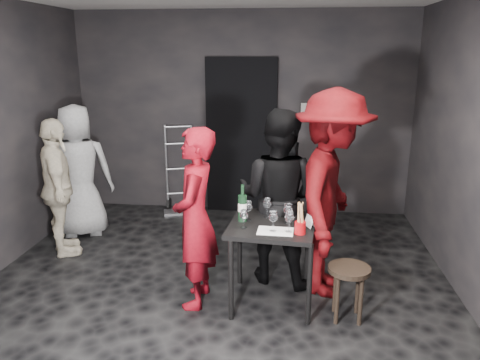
# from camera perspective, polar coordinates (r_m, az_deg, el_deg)

# --- Properties ---
(floor) EXTENTS (4.50, 5.00, 0.02)m
(floor) POSITION_cam_1_polar(r_m,az_deg,el_deg) (4.43, -3.37, -14.03)
(floor) COLOR black
(floor) RESTS_ON ground
(wall_back) EXTENTS (4.50, 0.04, 2.70)m
(wall_back) POSITION_cam_1_polar(r_m,az_deg,el_deg) (6.38, 0.22, 8.06)
(wall_back) COLOR black
(wall_back) RESTS_ON ground
(wall_front) EXTENTS (4.50, 0.04, 2.70)m
(wall_front) POSITION_cam_1_polar(r_m,az_deg,el_deg) (1.68, -19.04, -15.27)
(wall_front) COLOR black
(wall_front) RESTS_ON ground
(doorway) EXTENTS (0.95, 0.10, 2.10)m
(doorway) POSITION_cam_1_polar(r_m,az_deg,el_deg) (6.37, 0.16, 5.31)
(doorway) COLOR black
(doorway) RESTS_ON ground
(wallbox_upper) EXTENTS (0.12, 0.06, 0.12)m
(wallbox_upper) POSITION_cam_1_polar(r_m,az_deg,el_deg) (6.29, 7.99, 8.71)
(wallbox_upper) COLOR #B7B7B2
(wallbox_upper) RESTS_ON wall_back
(wallbox_lower) EXTENTS (0.10, 0.06, 0.14)m
(wallbox_lower) POSITION_cam_1_polar(r_m,az_deg,el_deg) (6.30, 9.81, 8.19)
(wallbox_lower) COLOR #B7B7B2
(wallbox_lower) RESTS_ON wall_back
(hand_truck) EXTENTS (0.40, 0.34, 1.21)m
(hand_truck) POSITION_cam_1_polar(r_m,az_deg,el_deg) (6.57, -7.36, -1.95)
(hand_truck) COLOR #B2B2B7
(hand_truck) RESTS_ON floor
(tasting_table) EXTENTS (0.72, 0.72, 0.75)m
(tasting_table) POSITION_cam_1_polar(r_m,az_deg,el_deg) (4.08, 3.95, -6.59)
(tasting_table) COLOR black
(tasting_table) RESTS_ON floor
(stool) EXTENTS (0.35, 0.35, 0.47)m
(stool) POSITION_cam_1_polar(r_m,az_deg,el_deg) (4.04, 13.12, -11.51)
(stool) COLOR #33231A
(stool) RESTS_ON floor
(server_red) EXTENTS (0.41, 0.61, 1.67)m
(server_red) POSITION_cam_1_polar(r_m,az_deg,el_deg) (4.03, -5.49, -4.14)
(server_red) COLOR maroon
(server_red) RESTS_ON floor
(woman_black) EXTENTS (1.03, 0.76, 1.88)m
(woman_black) POSITION_cam_1_polar(r_m,az_deg,el_deg) (4.42, 4.67, -0.86)
(woman_black) COLOR black
(woman_black) RESTS_ON floor
(man_maroon) EXTENTS (1.02, 1.64, 2.36)m
(man_maroon) POSITION_cam_1_polar(r_m,az_deg,el_deg) (4.20, 11.24, 1.40)
(man_maroon) COLOR #420406
(man_maroon) RESTS_ON floor
(bystander_cream) EXTENTS (0.82, 0.98, 1.51)m
(bystander_cream) POSITION_cam_1_polar(r_m,az_deg,el_deg) (5.38, -21.33, -0.91)
(bystander_cream) COLOR beige
(bystander_cream) RESTS_ON floor
(bystander_grey) EXTENTS (0.92, 0.68, 1.69)m
(bystander_grey) POSITION_cam_1_polar(r_m,az_deg,el_deg) (5.86, -19.11, 1.47)
(bystander_grey) COLOR gray
(bystander_grey) RESTS_ON floor
(tasting_mat) EXTENTS (0.30, 0.21, 0.00)m
(tasting_mat) POSITION_cam_1_polar(r_m,az_deg,el_deg) (3.87, 4.34, -6.23)
(tasting_mat) COLOR white
(tasting_mat) RESTS_ON tasting_table
(wine_glass_a) EXTENTS (0.07, 0.07, 0.18)m
(wine_glass_a) POSITION_cam_1_polar(r_m,az_deg,el_deg) (3.90, 0.46, -4.65)
(wine_glass_a) COLOR white
(wine_glass_a) RESTS_ON tasting_table
(wine_glass_b) EXTENTS (0.10, 0.10, 0.19)m
(wine_glass_b) POSITION_cam_1_polar(r_m,az_deg,el_deg) (4.07, 1.00, -3.68)
(wine_glass_b) COLOR white
(wine_glass_b) RESTS_ON tasting_table
(wine_glass_c) EXTENTS (0.10, 0.10, 0.20)m
(wine_glass_c) POSITION_cam_1_polar(r_m,az_deg,el_deg) (4.15, 3.33, -3.29)
(wine_glass_c) COLOR white
(wine_glass_c) RESTS_ON tasting_table
(wine_glass_d) EXTENTS (0.08, 0.08, 0.19)m
(wine_glass_d) POSITION_cam_1_polar(r_m,az_deg,el_deg) (3.83, 4.06, -4.93)
(wine_glass_d) COLOR white
(wine_glass_d) RESTS_ON tasting_table
(wine_glass_e) EXTENTS (0.10, 0.10, 0.20)m
(wine_glass_e) POSITION_cam_1_polar(r_m,az_deg,el_deg) (3.83, 6.02, -4.96)
(wine_glass_e) COLOR white
(wine_glass_e) RESTS_ON tasting_table
(wine_glass_f) EXTENTS (0.10, 0.10, 0.20)m
(wine_glass_f) POSITION_cam_1_polar(r_m,az_deg,el_deg) (4.02, 5.86, -3.97)
(wine_glass_f) COLOR white
(wine_glass_f) RESTS_ON tasting_table
(wine_bottle) EXTENTS (0.08, 0.08, 0.33)m
(wine_bottle) POSITION_cam_1_polar(r_m,az_deg,el_deg) (4.05, 0.31, -3.33)
(wine_bottle) COLOR black
(wine_bottle) RESTS_ON tasting_table
(breadstick_cup) EXTENTS (0.09, 0.09, 0.28)m
(breadstick_cup) POSITION_cam_1_polar(r_m,az_deg,el_deg) (3.80, 7.38, -4.70)
(breadstick_cup) COLOR #9D090D
(breadstick_cup) RESTS_ON tasting_table
(reserved_card) EXTENTS (0.12, 0.14, 0.10)m
(reserved_card) POSITION_cam_1_polar(r_m,az_deg,el_deg) (3.98, 8.43, -5.02)
(reserved_card) COLOR white
(reserved_card) RESTS_ON tasting_table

